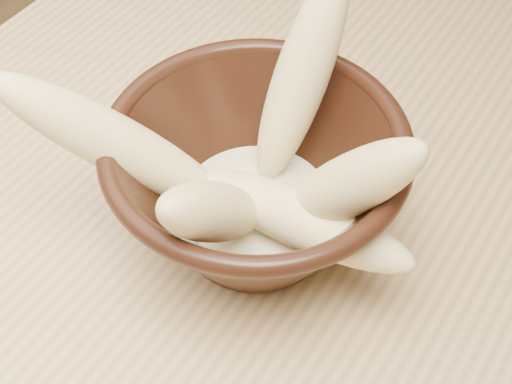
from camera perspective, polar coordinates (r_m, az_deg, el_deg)
table at (r=0.67m, az=18.96°, el=-11.60°), size 1.20×0.80×0.75m
bowl at (r=0.54m, az=0.00°, el=0.71°), size 0.23×0.23×0.12m
milk_puddle at (r=0.56m, az=0.00°, el=-1.28°), size 0.13×0.13×0.02m
banana_upright at (r=0.54m, az=3.59°, el=9.04°), size 0.05×0.12×0.18m
banana_left at (r=0.52m, az=-10.91°, el=3.69°), size 0.17×0.13×0.16m
banana_right at (r=0.49m, az=7.08°, el=0.34°), size 0.13×0.04×0.16m
banana_across at (r=0.51m, az=3.60°, el=-2.18°), size 0.18×0.05×0.06m
banana_front at (r=0.48m, az=-3.35°, el=-1.61°), size 0.05×0.13×0.14m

